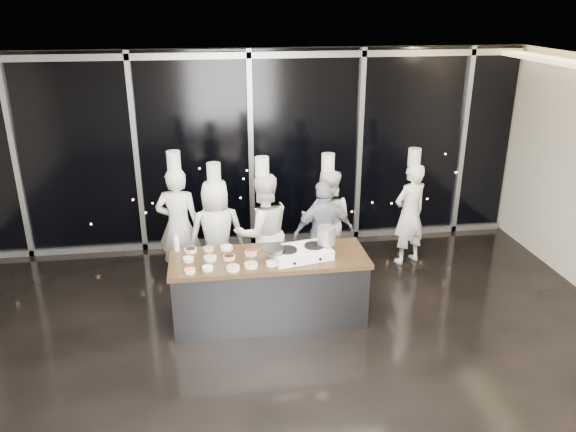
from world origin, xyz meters
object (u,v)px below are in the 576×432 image
at_px(chef_left, 217,233).
at_px(chef_side, 410,212).
at_px(stove, 301,253).
at_px(chef_right, 326,220).
at_px(stock_pot, 326,235).
at_px(guest, 323,233).
at_px(chef_center, 263,232).
at_px(frying_pan, 273,249).
at_px(demo_counter, 269,288).
at_px(chef_far_left, 179,225).

distance_m(chef_left, chef_side, 2.98).
height_order(stove, chef_right, chef_right).
height_order(stock_pot, guest, guest).
distance_m(guest, chef_side, 1.53).
relative_size(stove, stock_pot, 3.59).
xyz_separation_m(chef_center, chef_right, (0.99, 0.41, -0.05)).
bearing_deg(frying_pan, stock_pot, -1.70).
bearing_deg(chef_right, stock_pot, 97.77).
distance_m(chef_center, guest, 0.88).
xyz_separation_m(demo_counter, guest, (0.89, 0.94, 0.32)).
relative_size(demo_counter, stove, 3.07).
height_order(stove, chef_center, chef_center).
bearing_deg(guest, chef_left, -12.25).
height_order(frying_pan, chef_left, chef_left).
bearing_deg(chef_left, stock_pot, 135.10).
relative_size(chef_left, guest, 1.19).
relative_size(stock_pot, guest, 0.15).
bearing_deg(chef_right, chef_center, 42.78).
distance_m(stove, chef_side, 2.46).
relative_size(frying_pan, stock_pot, 2.20).
bearing_deg(guest, demo_counter, 38.86).
distance_m(demo_counter, chef_right, 1.69).
relative_size(stove, chef_far_left, 0.41).
bearing_deg(stock_pot, chef_center, 127.75).
relative_size(frying_pan, chef_right, 0.27).
bearing_deg(chef_side, guest, -4.82).
relative_size(chef_far_left, chef_side, 1.07).
height_order(frying_pan, stock_pot, stock_pot).
height_order(stove, frying_pan, frying_pan).
distance_m(chef_right, chef_side, 1.33).
height_order(chef_center, guest, chef_center).
relative_size(chef_left, chef_right, 1.00).
relative_size(chef_far_left, guest, 1.28).
relative_size(frying_pan, chef_left, 0.27).
bearing_deg(chef_side, chef_left, -16.08).
distance_m(demo_counter, chef_center, 0.98).
bearing_deg(chef_side, stove, 14.41).
xyz_separation_m(frying_pan, chef_left, (-0.65, 1.20, -0.25)).
relative_size(stove, frying_pan, 1.63).
xyz_separation_m(stove, chef_left, (-1.01, 1.13, -0.15)).
xyz_separation_m(frying_pan, guest, (0.86, 1.08, -0.29)).
xyz_separation_m(chef_left, chef_center, (0.64, -0.17, 0.05)).
bearing_deg(chef_left, stove, 125.46).
height_order(stove, chef_left, chef_left).
distance_m(guest, chef_right, 0.39).
bearing_deg(frying_pan, guest, 39.45).
height_order(stock_pot, chef_far_left, chef_far_left).
distance_m(frying_pan, chef_left, 1.39).
bearing_deg(chef_right, guest, 92.05).
relative_size(chef_center, guest, 1.26).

